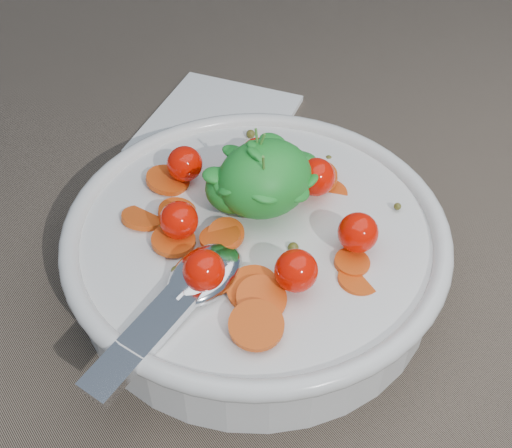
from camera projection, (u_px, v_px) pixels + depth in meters
ground at (297, 277)px, 0.51m from camera, size 6.00×6.00×0.00m
bowl at (256, 246)px, 0.49m from camera, size 0.31×0.29×0.12m
napkin at (217, 124)px, 0.65m from camera, size 0.20×0.19×0.01m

